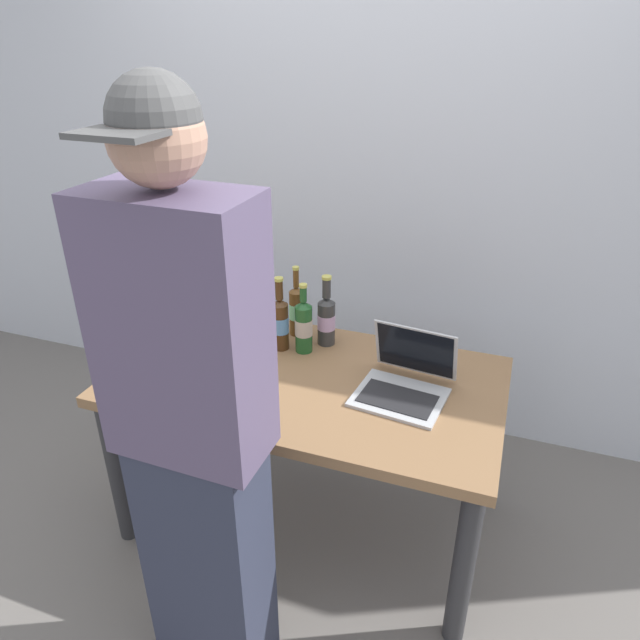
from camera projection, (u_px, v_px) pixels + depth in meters
name	position (u px, v px, depth m)	size (l,w,h in m)	color
ground_plane	(308.00, 515.00, 2.50)	(8.00, 8.00, 0.00)	slate
desk	(307.00, 399.00, 2.22)	(1.46, 0.81, 0.71)	olive
laptop	(405.00, 380.00, 2.07)	(0.35, 0.35, 0.22)	#B7BABC
beer_bottle_amber	(304.00, 325.00, 2.30)	(0.07, 0.07, 0.29)	#1E5123
beer_bottle_brown	(280.00, 322.00, 2.32)	(0.07, 0.07, 0.31)	#472B14
beer_bottle_green	(326.00, 318.00, 2.35)	(0.07, 0.07, 0.30)	#333333
beer_bottle_dark	(297.00, 309.00, 2.43)	(0.06, 0.06, 0.31)	brown
person_figure	(193.00, 431.00, 1.53)	(0.41, 0.29, 1.83)	#2D3347
back_wall	(375.00, 169.00, 2.67)	(6.00, 0.10, 2.60)	silver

